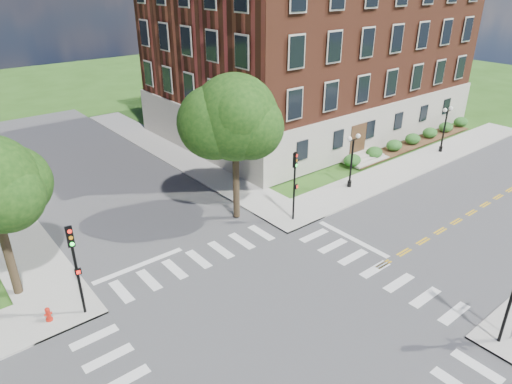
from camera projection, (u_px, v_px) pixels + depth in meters
ground at (280, 325)px, 21.72m from camera, size 160.00×160.00×0.00m
road_ew at (280, 325)px, 21.72m from camera, size 90.00×12.00×0.01m
road_ns at (280, 325)px, 21.72m from camera, size 12.00×90.00×0.01m
sidewalk_ne at (293, 159)px, 41.22m from camera, size 34.00×34.00×0.12m
crosswalk_east at (375, 270)px, 25.83m from camera, size 2.20×10.20×0.02m
stop_bar_east at (352, 239)px, 28.84m from camera, size 0.40×5.50×0.00m
main_building at (313, 47)px, 47.21m from camera, size 30.60×22.40×16.50m
shrub_row at (412, 145)px, 44.67m from camera, size 18.00×2.00×1.30m
tree_d at (235, 118)px, 28.35m from camera, size 5.47×5.47×9.71m
traffic_signal_ne at (295, 178)px, 29.61m from camera, size 0.38×0.46×4.80m
traffic_signal_nw at (75, 260)px, 21.08m from camera, size 0.36×0.42×4.80m
twin_lamp_west at (352, 158)px, 34.65m from camera, size 1.36×0.36×4.23m
twin_lamp_east at (445, 127)px, 41.78m from camera, size 1.36×0.36×4.23m
fire_hydrant at (48, 315)px, 21.71m from camera, size 0.35×0.35×0.75m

